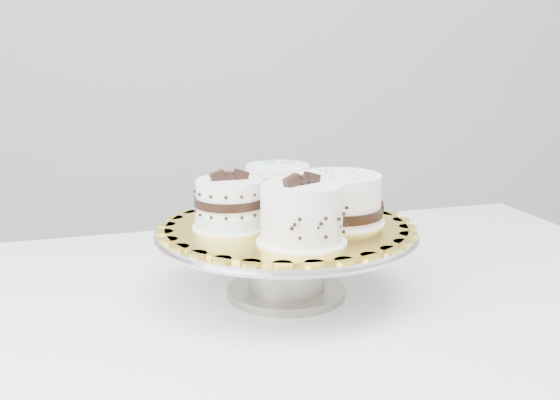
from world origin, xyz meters
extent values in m
cube|color=white|center=(-0.04, 0.12, 0.73)|extent=(1.32, 0.95, 0.04)
cube|color=white|center=(0.48, 0.54, 0.35)|extent=(0.06, 0.06, 0.71)
cylinder|color=gray|center=(-0.05, 0.14, 0.76)|extent=(0.17, 0.17, 0.01)
cylinder|color=gray|center=(-0.05, 0.14, 0.79)|extent=(0.11, 0.11, 0.09)
cylinder|color=silver|center=(-0.05, 0.14, 0.84)|extent=(0.36, 0.36, 0.01)
cylinder|color=silver|center=(-0.05, 0.14, 0.84)|extent=(0.37, 0.37, 0.00)
cylinder|color=yellow|center=(-0.05, 0.14, 0.85)|extent=(0.42, 0.42, 0.00)
cylinder|color=white|center=(-0.05, 0.05, 0.86)|extent=(0.12, 0.12, 0.00)
cylinder|color=white|center=(-0.05, 0.05, 0.89)|extent=(0.14, 0.14, 0.07)
cylinder|color=white|center=(-0.13, 0.14, 0.86)|extent=(0.10, 0.10, 0.00)
cylinder|color=white|center=(-0.13, 0.14, 0.89)|extent=(0.10, 0.10, 0.06)
cylinder|color=silver|center=(-0.13, 0.14, 0.87)|extent=(0.10, 0.10, 0.02)
cylinder|color=black|center=(-0.13, 0.14, 0.89)|extent=(0.10, 0.10, 0.01)
cylinder|color=white|center=(-0.05, 0.22, 0.86)|extent=(0.11, 0.11, 0.00)
cylinder|color=white|center=(-0.05, 0.22, 0.89)|extent=(0.13, 0.13, 0.07)
cylinder|color=white|center=(0.02, 0.14, 0.86)|extent=(0.13, 0.13, 0.00)
cylinder|color=white|center=(0.02, 0.14, 0.89)|extent=(0.14, 0.14, 0.07)
cylinder|color=black|center=(0.02, 0.14, 0.87)|extent=(0.13, 0.13, 0.01)
camera|label=1|loc=(-0.24, -0.79, 1.11)|focal=45.00mm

